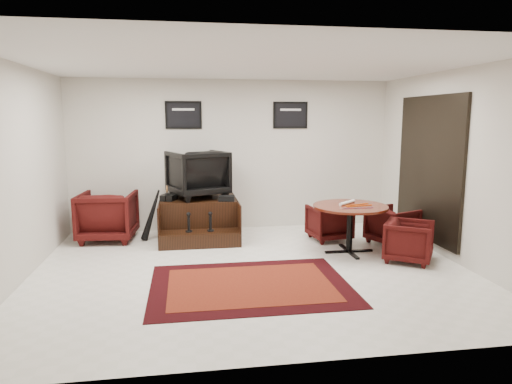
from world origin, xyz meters
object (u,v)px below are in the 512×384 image
(meeting_table, at_px, (350,211))
(armchair_side, at_px, (108,214))
(shine_chair, at_px, (197,171))
(table_chair_window, at_px, (392,224))
(table_chair_back, at_px, (329,221))
(table_chair_corner, at_px, (409,239))
(shine_podium, at_px, (199,219))

(meeting_table, bearing_deg, armchair_side, 160.72)
(shine_chair, bearing_deg, table_chair_window, 139.74)
(armchair_side, xyz_separation_m, table_chair_back, (3.79, -0.56, -0.13))
(table_chair_back, relative_size, table_chair_corner, 1.00)
(shine_podium, distance_m, shine_chair, 0.85)
(shine_podium, xyz_separation_m, table_chair_corner, (3.02, -1.89, 0.02))
(armchair_side, bearing_deg, meeting_table, 165.60)
(shine_podium, xyz_separation_m, shine_chair, (0.00, 0.14, 0.84))
(shine_podium, distance_m, table_chair_window, 3.34)
(shine_podium, height_order, meeting_table, meeting_table)
(armchair_side, relative_size, table_chair_window, 1.35)
(table_chair_back, bearing_deg, table_chair_corner, 112.31)
(shine_chair, relative_size, table_chair_window, 1.36)
(shine_podium, xyz_separation_m, armchair_side, (-1.56, 0.03, 0.15))
(shine_chair, xyz_separation_m, table_chair_corner, (3.02, -2.03, -0.82))
(table_chair_window, relative_size, table_chair_corner, 1.03)
(table_chair_corner, bearing_deg, armchair_side, 101.10)
(table_chair_window, height_order, table_chair_corner, table_chair_window)
(meeting_table, relative_size, table_chair_back, 1.73)
(shine_chair, height_order, table_chair_corner, shine_chair)
(armchair_side, relative_size, meeting_table, 0.81)
(meeting_table, bearing_deg, table_chair_corner, -38.54)
(table_chair_window, bearing_deg, shine_chair, 49.03)
(shine_chair, xyz_separation_m, table_chair_back, (2.23, -0.67, -0.82))
(table_chair_window, bearing_deg, armchair_side, 56.19)
(armchair_side, xyz_separation_m, table_chair_window, (4.76, -0.99, -0.12))
(shine_chair, distance_m, table_chair_corner, 3.73)
(shine_podium, xyz_separation_m, meeting_table, (2.31, -1.32, 0.35))
(shine_chair, relative_size, meeting_table, 0.81)
(meeting_table, relative_size, table_chair_window, 1.67)
(shine_chair, height_order, table_chair_back, shine_chair)
(table_chair_corner, bearing_deg, shine_podium, 91.87)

